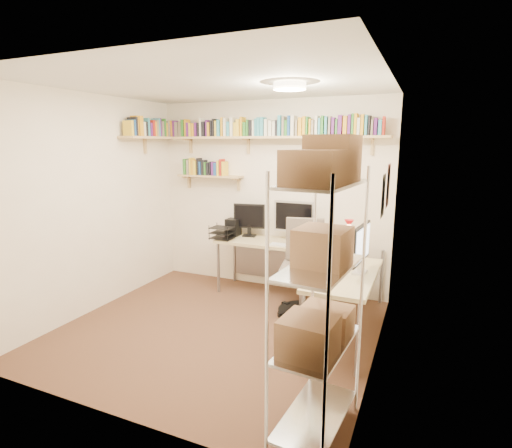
{
  "coord_description": "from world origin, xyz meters",
  "views": [
    {
      "loc": [
        1.94,
        -3.45,
        1.95
      ],
      "look_at": [
        0.21,
        0.55,
        1.06
      ],
      "focal_mm": 28.0,
      "sensor_mm": 36.0,
      "label": 1
    }
  ],
  "objects": [
    {
      "name": "ground",
      "position": [
        0.0,
        0.0,
        0.0
      ],
      "size": [
        3.2,
        3.2,
        0.0
      ],
      "primitive_type": "plane",
      "color": "#4F3021",
      "rests_on": "ground"
    },
    {
      "name": "room_shell",
      "position": [
        0.0,
        0.0,
        1.55
      ],
      "size": [
        3.24,
        3.04,
        2.52
      ],
      "color": "beige",
      "rests_on": "ground"
    },
    {
      "name": "wall_shelves",
      "position": [
        -0.43,
        1.29,
        2.03
      ],
      "size": [
        3.12,
        1.09,
        0.8
      ],
      "color": "tan",
      "rests_on": "ground"
    },
    {
      "name": "corner_desk",
      "position": [
        0.48,
        0.98,
        0.7
      ],
      "size": [
        2.18,
        1.85,
        1.23
      ],
      "color": "tan",
      "rests_on": "ground"
    },
    {
      "name": "office_chair",
      "position": [
        0.69,
        0.81,
        0.46
      ],
      "size": [
        0.58,
        0.58,
        1.09
      ],
      "rotation": [
        0.0,
        0.0,
        0.19
      ],
      "color": "black",
      "rests_on": "ground"
    },
    {
      "name": "wire_rack",
      "position": [
        1.36,
        -1.09,
        1.26
      ],
      "size": [
        0.45,
        0.81,
        2.0
      ],
      "rotation": [
        0.0,
        0.0,
        -0.09
      ],
      "color": "silver",
      "rests_on": "ground"
    }
  ]
}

